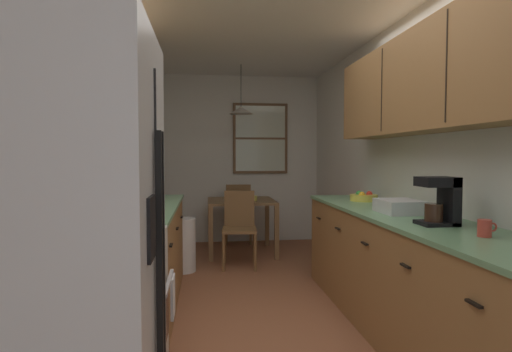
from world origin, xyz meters
TOP-DOWN VIEW (x-y plane):
  - ground_plane at (0.00, 1.00)m, footprint 12.00×12.00m
  - wall_left at (-1.35, 1.00)m, footprint 0.10×9.00m
  - wall_right at (1.35, 1.00)m, footprint 0.10×9.00m
  - wall_back at (0.00, 3.65)m, footprint 4.40×0.10m
  - ceiling_slab at (0.00, 1.00)m, footprint 4.40×9.00m
  - refrigerator at (-0.97, -1.18)m, footprint 0.69×0.76m
  - stove_range at (-0.99, -0.49)m, footprint 0.66×0.59m
  - microwave_over_range at (-1.11, -0.49)m, footprint 0.39×0.56m
  - counter_left at (-1.00, 0.83)m, footprint 0.64×2.05m
  - upper_cabinets_left at (-1.14, 0.78)m, footprint 0.33×2.13m
  - counter_right at (1.00, 0.05)m, footprint 0.64×3.08m
  - upper_cabinets_right at (1.14, -0.00)m, footprint 0.33×2.76m
  - dining_table at (0.04, 2.82)m, footprint 0.89×0.89m
  - dining_chair_near at (-0.04, 2.17)m, footprint 0.43×0.43m
  - dining_chair_far at (0.06, 3.47)m, footprint 0.45×0.45m
  - pendant_light at (0.04, 2.82)m, footprint 0.31×0.31m
  - back_window at (0.40, 3.58)m, footprint 0.84×0.05m
  - trash_bin at (-0.70, 1.99)m, footprint 0.28×0.28m
  - storage_canister at (-1.00, 0.12)m, footprint 0.12×0.12m
  - dish_towel at (-0.64, -0.34)m, footprint 0.02×0.16m
  - coffee_maker at (1.01, -0.39)m, footprint 0.22×0.18m
  - mug_by_coffeemaker at (1.03, -0.77)m, footprint 0.11×0.07m
  - fruit_bowl at (1.05, 0.99)m, footprint 0.26×0.26m
  - dish_rack at (1.00, 0.15)m, footprint 0.28×0.34m
  - table_serving_bowl at (0.16, 2.73)m, footprint 0.18×0.18m

SIDE VIEW (x-z plane):
  - ground_plane at x=0.00m, z-range 0.00..0.00m
  - trash_bin at x=-0.70m, z-range 0.00..0.61m
  - counter_right at x=1.00m, z-range 0.00..0.90m
  - counter_left at x=-1.00m, z-range 0.00..0.90m
  - stove_range at x=-0.99m, z-range -0.08..1.02m
  - dish_towel at x=-0.64m, z-range 0.38..0.62m
  - dining_chair_near at x=-0.04m, z-range 0.05..0.95m
  - dining_chair_far at x=0.06m, z-range 0.05..0.95m
  - dining_table at x=0.04m, z-range 0.26..0.99m
  - table_serving_bowl at x=0.16m, z-range 0.73..0.79m
  - refrigerator at x=-0.97m, z-range 0.00..1.80m
  - fruit_bowl at x=1.05m, z-range 0.89..0.98m
  - mug_by_coffeemaker at x=1.03m, z-range 0.90..0.99m
  - dish_rack at x=1.00m, z-range 0.90..1.00m
  - storage_canister at x=-1.00m, z-range 0.90..1.06m
  - coffee_maker at x=1.01m, z-range 0.91..1.21m
  - wall_left at x=-1.35m, z-range 0.00..2.55m
  - wall_right at x=1.35m, z-range 0.00..2.55m
  - wall_back at x=0.00m, z-range 0.00..2.55m
  - back_window at x=0.40m, z-range 1.05..2.13m
  - microwave_over_range at x=-1.11m, z-range 1.53..1.84m
  - upper_cabinets_right at x=1.14m, z-range 1.50..2.22m
  - upper_cabinets_left at x=-1.14m, z-range 1.55..2.31m
  - pendant_light at x=0.04m, z-range 1.61..2.27m
  - ceiling_slab at x=0.00m, z-range 2.55..2.63m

